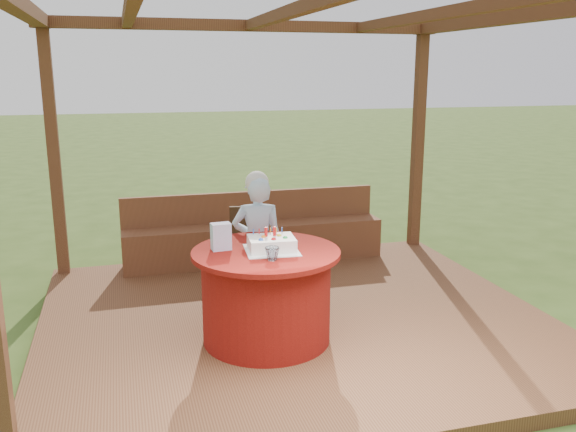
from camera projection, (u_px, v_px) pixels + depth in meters
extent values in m
plane|color=#35501A|center=(295.00, 328.00, 5.59)|extent=(60.00, 60.00, 0.00)
cube|color=brown|center=(295.00, 322.00, 5.57)|extent=(4.50, 4.00, 0.12)
cube|color=brown|center=(54.00, 156.00, 6.46)|extent=(0.12, 0.12, 2.60)
cube|color=brown|center=(418.00, 143.00, 7.57)|extent=(0.12, 0.12, 2.60)
cube|color=brown|center=(248.00, 26.00, 6.70)|extent=(4.50, 0.14, 0.12)
cube|color=brown|center=(13.00, 2.00, 4.38)|extent=(0.14, 4.00, 0.12)
cube|color=brown|center=(523.00, 16.00, 5.49)|extent=(0.14, 4.00, 0.12)
cube|color=brown|center=(131.00, 5.00, 4.60)|extent=(0.10, 3.70, 0.10)
cube|color=brown|center=(296.00, 10.00, 4.94)|extent=(0.10, 3.70, 0.10)
cube|color=brown|center=(440.00, 14.00, 5.28)|extent=(0.10, 3.70, 0.10)
cube|color=brown|center=(255.00, 243.00, 7.10)|extent=(3.00, 0.42, 0.45)
cube|color=brown|center=(251.00, 206.00, 7.17)|extent=(3.00, 0.06, 0.35)
cylinder|color=maroon|center=(266.00, 298.00, 4.99)|extent=(1.05, 1.05, 0.73)
cylinder|color=maroon|center=(266.00, 253.00, 4.90)|extent=(1.20, 1.20, 0.04)
cube|color=#332010|center=(248.00, 254.00, 6.12)|extent=(0.47, 0.47, 0.05)
cylinder|color=#332010|center=(232.00, 277.00, 6.02)|extent=(0.04, 0.04, 0.38)
cylinder|color=#332010|center=(264.00, 277.00, 6.02)|extent=(0.04, 0.04, 0.38)
cylinder|color=#332010|center=(234.00, 267.00, 6.31)|extent=(0.04, 0.04, 0.38)
cylinder|color=#332010|center=(264.00, 267.00, 6.32)|extent=(0.04, 0.04, 0.38)
cube|color=#332010|center=(249.00, 228.00, 6.24)|extent=(0.38, 0.13, 0.45)
imported|color=#AAD8FC|center=(258.00, 245.00, 5.56)|extent=(0.51, 0.39, 1.27)
sphere|color=white|center=(257.00, 183.00, 5.42)|extent=(0.21, 0.21, 0.21)
cube|color=white|center=(272.00, 250.00, 4.90)|extent=(0.45, 0.45, 0.01)
cube|color=white|center=(272.00, 244.00, 4.88)|extent=(0.39, 0.32, 0.10)
cylinder|color=red|center=(266.00, 232.00, 4.89)|extent=(0.03, 0.03, 0.08)
cylinder|color=red|center=(274.00, 231.00, 4.91)|extent=(0.03, 0.03, 0.08)
sphere|color=blue|center=(261.00, 239.00, 4.79)|extent=(0.04, 0.04, 0.04)
sphere|color=red|center=(274.00, 238.00, 4.80)|extent=(0.04, 0.04, 0.04)
sphere|color=green|center=(285.00, 237.00, 4.85)|extent=(0.04, 0.04, 0.04)
sphere|color=orange|center=(264.00, 236.00, 4.87)|extent=(0.04, 0.04, 0.04)
sphere|color=yellow|center=(279.00, 234.00, 4.91)|extent=(0.04, 0.04, 0.04)
cube|color=#DE90CB|center=(221.00, 237.00, 4.89)|extent=(0.16, 0.11, 0.22)
imported|color=white|center=(272.00, 254.00, 4.64)|extent=(0.14, 0.14, 0.10)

